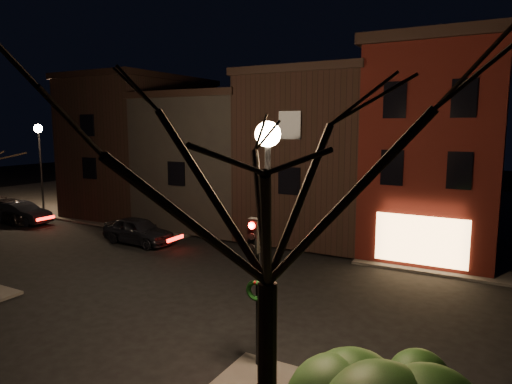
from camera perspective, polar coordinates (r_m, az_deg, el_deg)
ground at (r=20.16m, az=-6.54°, el=-10.57°), size 120.00×120.00×0.00m
sidewalk_far_left at (r=47.65m, az=-12.25°, el=0.34°), size 30.00×30.00×0.12m
corner_building at (r=25.19m, az=21.82°, el=5.21°), size 6.50×8.50×10.50m
row_building_a at (r=27.78m, az=8.58°, el=4.77°), size 7.30×10.30×9.40m
row_building_b at (r=31.07m, az=-4.11°, el=4.28°), size 7.80×10.30×8.40m
row_building_c at (r=35.50m, az=-14.04°, el=5.77°), size 7.30×10.30×9.90m
street_lamp_near at (r=10.78m, az=1.47°, el=1.27°), size 0.60×0.60×6.48m
street_lamp_far at (r=37.15m, az=-25.47°, el=5.46°), size 0.60×0.60×6.48m
traffic_signal at (r=12.00m, az=-0.06°, el=-9.61°), size 0.58×0.38×4.05m
bare_tree_right at (r=7.89m, az=1.51°, el=5.74°), size 6.40×6.40×8.50m
parked_car_a at (r=26.16m, az=-14.49°, el=-4.69°), size 4.42×1.98×1.48m
parked_car_b at (r=34.31m, az=-27.32°, el=-2.34°), size 4.47×1.88×1.43m
parked_car_c at (r=35.34m, az=-28.16°, el=-2.07°), size 5.26×2.45×1.48m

